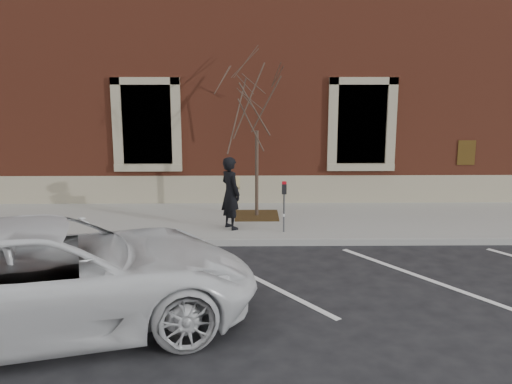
{
  "coord_description": "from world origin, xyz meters",
  "views": [
    {
      "loc": [
        -0.17,
        -12.43,
        3.92
      ],
      "look_at": [
        0.0,
        0.6,
        1.1
      ],
      "focal_mm": 40.0,
      "sensor_mm": 36.0,
      "label": 1
    }
  ],
  "objects_px": {
    "parking_meter": "(284,197)",
    "sapling": "(257,106)",
    "man": "(231,193)",
    "white_truck": "(53,277)"
  },
  "relations": [
    {
      "from": "man",
      "to": "sapling",
      "type": "bearing_deg",
      "value": -62.69
    },
    {
      "from": "parking_meter",
      "to": "sapling",
      "type": "xyz_separation_m",
      "value": [
        -0.62,
        1.49,
        2.0
      ]
    },
    {
      "from": "man",
      "to": "white_truck",
      "type": "relative_size",
      "value": 0.28
    },
    {
      "from": "man",
      "to": "sapling",
      "type": "relative_size",
      "value": 0.43
    },
    {
      "from": "white_truck",
      "to": "man",
      "type": "bearing_deg",
      "value": -42.82
    },
    {
      "from": "man",
      "to": "sapling",
      "type": "xyz_separation_m",
      "value": [
        0.64,
        1.16,
        1.97
      ]
    },
    {
      "from": "parking_meter",
      "to": "white_truck",
      "type": "xyz_separation_m",
      "value": [
        -3.78,
        -4.81,
        -0.13
      ]
    },
    {
      "from": "man",
      "to": "white_truck",
      "type": "xyz_separation_m",
      "value": [
        -2.52,
        -5.14,
        -0.16
      ]
    },
    {
      "from": "parking_meter",
      "to": "white_truck",
      "type": "relative_size",
      "value": 0.2
    },
    {
      "from": "parking_meter",
      "to": "sapling",
      "type": "bearing_deg",
      "value": 109.04
    }
  ]
}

